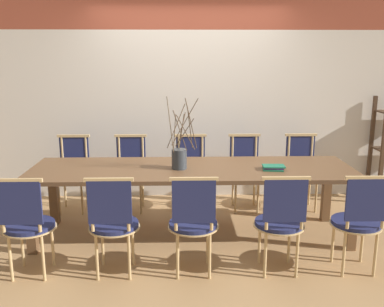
{
  "coord_description": "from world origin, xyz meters",
  "views": [
    {
      "loc": [
        -0.11,
        -4.24,
        1.88
      ],
      "look_at": [
        0.0,
        0.0,
        0.89
      ],
      "focal_mm": 40.0,
      "sensor_mm": 36.0,
      "label": 1
    }
  ],
  "objects_px": {
    "dining_table": "(192,175)",
    "book_stack": "(273,167)",
    "vase_centerpiece": "(179,157)",
    "chair_near_center": "(193,220)",
    "chair_far_center": "(191,170)"
  },
  "relations": [
    {
      "from": "dining_table",
      "to": "book_stack",
      "type": "height_order",
      "value": "book_stack"
    },
    {
      "from": "dining_table",
      "to": "vase_centerpiece",
      "type": "bearing_deg",
      "value": -166.54
    },
    {
      "from": "chair_near_center",
      "to": "book_stack",
      "type": "bearing_deg",
      "value": 41.45
    },
    {
      "from": "vase_centerpiece",
      "to": "book_stack",
      "type": "relative_size",
      "value": 3.21
    },
    {
      "from": "chair_near_center",
      "to": "chair_far_center",
      "type": "bearing_deg",
      "value": 89.44
    },
    {
      "from": "vase_centerpiece",
      "to": "dining_table",
      "type": "bearing_deg",
      "value": 13.46
    },
    {
      "from": "chair_far_center",
      "to": "book_stack",
      "type": "distance_m",
      "value": 1.25
    },
    {
      "from": "dining_table",
      "to": "chair_near_center",
      "type": "distance_m",
      "value": 0.84
    },
    {
      "from": "dining_table",
      "to": "chair_near_center",
      "type": "xyz_separation_m",
      "value": [
        -0.01,
        -0.82,
        -0.17
      ]
    },
    {
      "from": "book_stack",
      "to": "chair_near_center",
      "type": "bearing_deg",
      "value": -138.55
    },
    {
      "from": "dining_table",
      "to": "chair_far_center",
      "type": "relative_size",
      "value": 3.61
    },
    {
      "from": "chair_far_center",
      "to": "vase_centerpiece",
      "type": "distance_m",
      "value": 0.94
    },
    {
      "from": "vase_centerpiece",
      "to": "book_stack",
      "type": "height_order",
      "value": "vase_centerpiece"
    },
    {
      "from": "chair_far_center",
      "to": "vase_centerpiece",
      "type": "relative_size",
      "value": 1.25
    },
    {
      "from": "chair_near_center",
      "to": "vase_centerpiece",
      "type": "distance_m",
      "value": 0.88
    }
  ]
}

